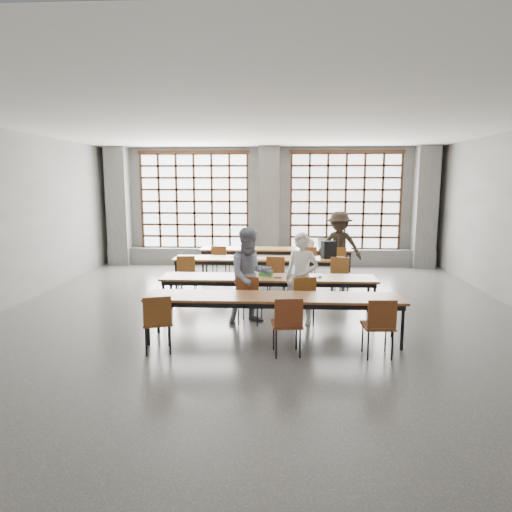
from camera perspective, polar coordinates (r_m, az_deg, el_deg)
The scene contains 39 objects.
floor at distance 8.61m, azimuth 0.61°, elevation -7.52°, with size 11.00×11.00×0.00m, color #4E4E4B.
ceiling at distance 8.30m, azimuth 0.65°, elevation 16.29°, with size 11.00×11.00×0.00m, color silver.
wall_back at distance 13.76m, azimuth 1.67°, elevation 6.20°, with size 10.00×10.00×0.00m, color #5F605D.
wall_front at distance 2.85m, azimuth -4.38°, elevation -5.72°, with size 10.00×10.00×0.00m, color #5F605D.
column_left at distance 14.32m, azimuth -16.77°, elevation 5.94°, with size 0.60×0.55×3.50m, color #545351.
column_mid at distance 13.48m, azimuth 1.64°, elevation 6.14°, with size 0.60×0.55×3.50m, color #545351.
column_right at distance 14.09m, azimuth 20.35°, elevation 5.71°, with size 0.60×0.55×3.50m, color #545351.
window_left at distance 13.91m, azimuth -7.71°, elevation 6.78°, with size 3.32×0.12×3.00m.
window_right at distance 13.79m, azimuth 11.11°, elevation 6.67°, with size 3.32×0.12×3.00m.
sill_ledge at distance 13.72m, azimuth 1.62°, elevation -0.11°, with size 9.80×0.35×0.50m, color #545351.
desk_row_a at distance 12.16m, azimuth 2.50°, elevation 0.65°, with size 4.00×0.70×0.73m.
desk_row_b at distance 10.65m, azimuth 0.46°, elevation -0.57°, with size 4.00×0.70×0.73m.
desk_row_c at distance 8.55m, azimuth 1.54°, elevation -3.03°, with size 4.00×0.70×0.73m.
desk_row_d at distance 7.14m, azimuth 2.22°, elevation -5.51°, with size 4.00×0.70×0.73m.
chair_back_left at distance 11.67m, azimuth -4.50°, elevation -0.37°, with size 0.48×0.48×0.88m.
chair_back_mid at distance 11.58m, azimuth 6.47°, elevation -0.47°, with size 0.48×0.48×0.88m.
chair_back_right at distance 11.65m, azimuth 10.26°, elevation -0.51°, with size 0.50×0.50×0.88m.
chair_mid_left at distance 10.26m, azimuth -8.65°, elevation -1.79°, with size 0.44×0.45×0.88m.
chair_mid_centre at distance 10.04m, azimuth 2.52°, elevation -1.93°, with size 0.46×0.47×0.88m.
chair_mid_right at distance 10.13m, azimuth 10.44°, elevation -1.98°, with size 0.48×0.49×0.88m.
chair_front_left at distance 7.99m, azimuth -0.87°, elevation -4.86°, with size 0.49×0.49×0.88m.
chair_front_right at distance 7.98m, azimuth 5.87°, elevation -4.92°, with size 0.51×0.51×0.88m.
chair_near_left at distance 6.81m, azimuth -12.24°, elevation -7.57°, with size 0.53×0.53×0.88m.
chair_near_mid at distance 6.57m, azimuth 3.96°, elevation -8.00°, with size 0.47×0.47×0.88m.
chair_near_right at distance 6.72m, azimuth 15.18°, elevation -7.93°, with size 0.44×0.45×0.88m.
student_male at distance 8.04m, azimuth 5.72°, elevation -2.81°, with size 0.59×0.39×1.62m, color white.
student_female at distance 8.04m, azimuth -0.70°, elevation -2.48°, with size 0.82×0.64×1.70m, color navy.
student_back at distance 11.73m, azimuth 10.31°, elevation 1.23°, with size 1.13×0.65×1.75m, color black.
laptop_front at distance 8.63m, azimuth 5.34°, elevation -2.09°, with size 0.44×0.40×0.26m.
laptop_back at distance 12.31m, azimuth 8.69°, elevation 1.25°, with size 0.46×0.43×0.26m.
mouse at distance 8.54m, azimuth 7.93°, elevation -2.55°, with size 0.10×0.06×0.04m, color silver.
green_box at distance 8.61m, azimuth 1.22°, elevation -2.19°, with size 0.25×0.09×0.09m, color green.
phone at distance 8.43m, azimuth 2.74°, elevation -2.70°, with size 0.13×0.06×0.01m, color black.
paper_sheet_a at distance 10.73m, azimuth -2.72°, elevation -0.15°, with size 0.30×0.21×0.00m, color white.
paper_sheet_b at distance 10.61m, azimuth -1.17°, elevation -0.25°, with size 0.30×0.21×0.00m, color white.
paper_sheet_c at distance 10.64m, azimuth 1.00°, elevation -0.22°, with size 0.30×0.21×0.00m, color white.
backpack at distance 10.70m, azimuth 9.07°, elevation 0.80°, with size 0.32×0.20×0.40m, color black.
plastic_bag at distance 12.21m, azimuth 6.74°, elevation 1.62°, with size 0.26×0.21×0.29m, color silver.
red_pouch at distance 6.90m, azimuth -12.26°, elevation -7.67°, with size 0.20×0.08×0.06m, color #B11518.
Camera 1 is at (0.37, -8.23, 2.49)m, focal length 32.00 mm.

